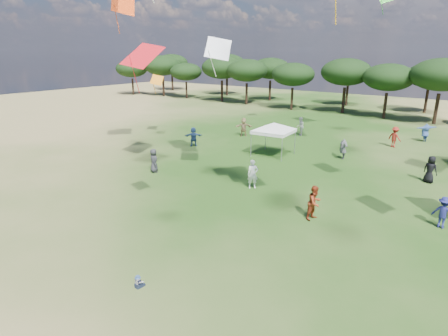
{
  "coord_description": "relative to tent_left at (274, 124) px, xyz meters",
  "views": [
    {
      "loc": [
        9.51,
        -5.86,
        8.39
      ],
      "look_at": [
        0.66,
        6.0,
        3.71
      ],
      "focal_mm": 30.0,
      "sensor_mm": 36.0,
      "label": 1
    }
  ],
  "objects": [
    {
      "name": "tent_left",
      "position": [
        0.0,
        0.0,
        0.0
      ],
      "size": [
        5.85,
        5.85,
        3.04
      ],
      "rotation": [
        0.0,
        0.0,
        0.08
      ],
      "color": "gray",
      "rests_on": "ground"
    },
    {
      "name": "tree_line",
      "position": [
        7.61,
        26.7,
        2.81
      ],
      "size": [
        108.78,
        17.63,
        7.77
      ],
      "color": "black",
      "rests_on": "ground"
    },
    {
      "name": "toddler",
      "position": [
        5.11,
        -18.94,
        -2.4
      ],
      "size": [
        0.33,
        0.37,
        0.49
      ],
      "rotation": [
        0.0,
        0.0,
        -0.07
      ],
      "color": "#161E32",
      "rests_on": "ground"
    },
    {
      "name": "festival_crowd",
      "position": [
        5.32,
        2.11,
        -1.72
      ],
      "size": [
        29.81,
        23.95,
        1.93
      ],
      "color": "maroon",
      "rests_on": "ground"
    },
    {
      "name": "ground",
      "position": [
        5.22,
        -20.71,
        -2.62
      ],
      "size": [
        140.0,
        140.0,
        0.0
      ],
      "primitive_type": "plane",
      "color": "#264A16",
      "rests_on": "ground"
    }
  ]
}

